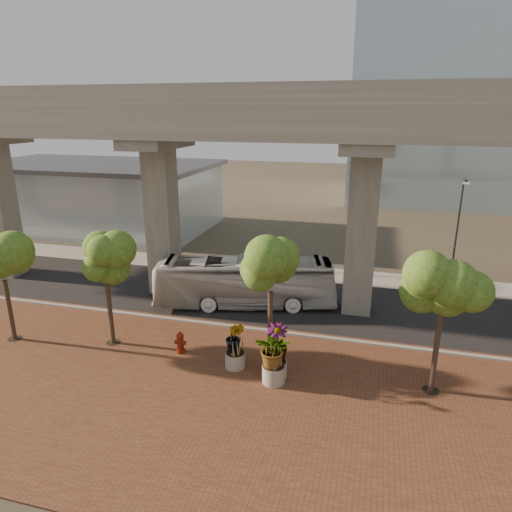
# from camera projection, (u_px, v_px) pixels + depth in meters

# --- Properties ---
(ground) EXTENTS (160.00, 160.00, 0.00)m
(ground) POSITION_uv_depth(u_px,v_px,m) (248.00, 313.00, 26.14)
(ground) COLOR #3D372C
(ground) RESTS_ON ground
(brick_plaza) EXTENTS (70.00, 13.00, 0.06)m
(brick_plaza) POSITION_uv_depth(u_px,v_px,m) (194.00, 392.00, 18.77)
(brick_plaza) COLOR brown
(brick_plaza) RESTS_ON ground
(asphalt_road) EXTENTS (90.00, 8.00, 0.04)m
(asphalt_road) POSITION_uv_depth(u_px,v_px,m) (256.00, 300.00, 27.97)
(asphalt_road) COLOR black
(asphalt_road) RESTS_ON ground
(curb_strip) EXTENTS (70.00, 0.25, 0.16)m
(curb_strip) POSITION_uv_depth(u_px,v_px,m) (237.00, 327.00, 24.27)
(curb_strip) COLOR #9B9891
(curb_strip) RESTS_ON ground
(far_sidewalk) EXTENTS (90.00, 3.00, 0.06)m
(far_sidewalk) POSITION_uv_depth(u_px,v_px,m) (276.00, 271.00, 33.03)
(far_sidewalk) COLOR #9B9891
(far_sidewalk) RESTS_ON ground
(transit_viaduct) EXTENTS (72.00, 5.60, 12.40)m
(transit_viaduct) POSITION_uv_depth(u_px,v_px,m) (256.00, 181.00, 25.76)
(transit_viaduct) COLOR gray
(transit_viaduct) RESTS_ON ground
(station_pavilion) EXTENTS (23.00, 13.00, 6.30)m
(station_pavilion) POSITION_uv_depth(u_px,v_px,m) (97.00, 195.00, 44.79)
(station_pavilion) COLOR #B0C1C9
(station_pavilion) RESTS_ON ground
(transit_bus) EXTENTS (10.84, 4.93, 2.94)m
(transit_bus) POSITION_uv_depth(u_px,v_px,m) (245.00, 282.00, 26.78)
(transit_bus) COLOR silver
(transit_bus) RESTS_ON ground
(fire_hydrant) EXTENTS (0.53, 0.47, 1.05)m
(fire_hydrant) POSITION_uv_depth(u_px,v_px,m) (180.00, 342.00, 21.72)
(fire_hydrant) COLOR maroon
(fire_hydrant) RESTS_ON ground
(planter_front) EXTENTS (2.18, 2.18, 2.40)m
(planter_front) POSITION_uv_depth(u_px,v_px,m) (274.00, 351.00, 19.03)
(planter_front) COLOR #9D978E
(planter_front) RESTS_ON ground
(planter_right) EXTENTS (2.35, 2.35, 2.51)m
(planter_right) POSITION_uv_depth(u_px,v_px,m) (276.00, 345.00, 19.36)
(planter_right) COLOR #ADA99C
(planter_right) RESTS_ON ground
(planter_left) EXTENTS (2.04, 2.04, 2.24)m
(planter_left) POSITION_uv_depth(u_px,v_px,m) (235.00, 340.00, 20.19)
(planter_left) COLOR #A6A096
(planter_left) RESTS_ON ground
(street_tree_far_west) EXTENTS (3.34, 3.34, 5.71)m
(street_tree_far_west) POSITION_uv_depth(u_px,v_px,m) (1.00, 261.00, 21.86)
(street_tree_far_west) COLOR #4D392C
(street_tree_far_west) RESTS_ON ground
(street_tree_near_west) EXTENTS (3.24, 3.24, 5.70)m
(street_tree_near_west) POSITION_uv_depth(u_px,v_px,m) (105.00, 263.00, 21.46)
(street_tree_near_west) COLOR #4D392C
(street_tree_near_west) RESTS_ON ground
(street_tree_near_east) EXTENTS (3.47, 3.47, 6.38)m
(street_tree_near_east) POSITION_uv_depth(u_px,v_px,m) (271.00, 269.00, 18.85)
(street_tree_near_east) COLOR #4D392C
(street_tree_near_east) RESTS_ON ground
(street_tree_far_east) EXTENTS (3.44, 3.44, 6.14)m
(street_tree_far_east) POSITION_uv_depth(u_px,v_px,m) (444.00, 288.00, 17.48)
(street_tree_far_east) COLOR #4D392C
(street_tree_far_east) RESTS_ON ground
(streetlamp_west) EXTENTS (0.43, 1.26, 8.67)m
(streetlamp_west) POSITION_uv_depth(u_px,v_px,m) (152.00, 196.00, 33.70)
(streetlamp_west) COLOR #2D2C31
(streetlamp_west) RESTS_ON ground
(streetlamp_east) EXTENTS (0.36, 1.06, 7.29)m
(streetlamp_east) POSITION_uv_depth(u_px,v_px,m) (457.00, 229.00, 27.46)
(streetlamp_east) COLOR #2B2A2F
(streetlamp_east) RESTS_ON ground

